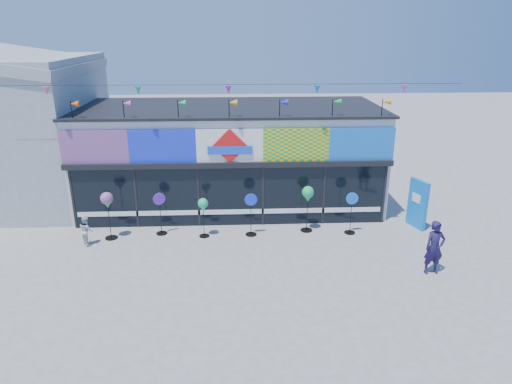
{
  "coord_description": "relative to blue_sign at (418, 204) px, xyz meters",
  "views": [
    {
      "loc": [
        0.2,
        -12.56,
        7.08
      ],
      "look_at": [
        0.88,
        2.0,
        1.83
      ],
      "focal_mm": 32.0,
      "sensor_mm": 36.0,
      "label": 1
    }
  ],
  "objects": [
    {
      "name": "spinner_5",
      "position": [
        -2.6,
        -0.44,
        -0.1
      ],
      "size": [
        0.44,
        0.4,
        1.57
      ],
      "color": "black",
      "rests_on": "ground"
    },
    {
      "name": "ground",
      "position": [
        -6.94,
        -2.92,
        -0.93
      ],
      "size": [
        80.0,
        80.0,
        0.0
      ],
      "primitive_type": "plane",
      "color": "gray",
      "rests_on": "ground"
    },
    {
      "name": "spinner_0",
      "position": [
        -11.22,
        -0.49,
        0.47
      ],
      "size": [
        0.44,
        0.44,
        1.75
      ],
      "color": "black",
      "rests_on": "ground"
    },
    {
      "name": "spinner_2",
      "position": [
        -7.91,
        -0.48,
        0.24
      ],
      "size": [
        0.37,
        0.37,
        1.46
      ],
      "color": "black",
      "rests_on": "ground"
    },
    {
      "name": "blue_sign",
      "position": [
        0.0,
        0.0,
        0.0
      ],
      "size": [
        0.44,
        0.92,
        1.85
      ],
      "rotation": [
        0.0,
        0.0,
        0.34
      ],
      "color": "blue",
      "rests_on": "ground"
    },
    {
      "name": "spinner_4",
      "position": [
        -4.15,
        -0.16,
        0.46
      ],
      "size": [
        0.44,
        0.44,
        1.74
      ],
      "color": "black",
      "rests_on": "ground"
    },
    {
      "name": "kite_shop",
      "position": [
        -6.94,
        3.03,
        1.12
      ],
      "size": [
        16.0,
        5.7,
        5.31
      ],
      "color": "silver",
      "rests_on": "ground"
    },
    {
      "name": "adult_man",
      "position": [
        -0.79,
        -3.4,
        -0.08
      ],
      "size": [
        0.65,
        0.46,
        1.69
      ],
      "primitive_type": "imported",
      "rotation": [
        0.0,
        0.0,
        0.1
      ],
      "color": "#1C143F",
      "rests_on": "ground"
    },
    {
      "name": "child",
      "position": [
        -11.91,
        -0.92,
        -0.41
      ],
      "size": [
        0.53,
        0.58,
        1.04
      ],
      "primitive_type": "imported",
      "rotation": [
        0.0,
        0.0,
        2.2
      ],
      "color": "#BEBEBE",
      "rests_on": "ground"
    },
    {
      "name": "spinner_3",
      "position": [
        -6.22,
        -0.43,
        -0.09
      ],
      "size": [
        0.45,
        0.4,
        1.59
      ],
      "color": "black",
      "rests_on": "ground"
    },
    {
      "name": "spinner_1",
      "position": [
        -9.47,
        -0.18,
        -0.09
      ],
      "size": [
        0.42,
        0.4,
        1.58
      ],
      "color": "black",
      "rests_on": "ground"
    }
  ]
}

